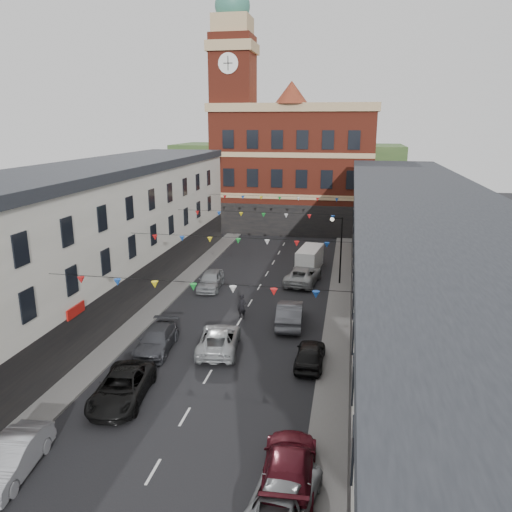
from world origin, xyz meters
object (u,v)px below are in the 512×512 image
Objects in this scene: street_lamp at (338,241)px; car_left_c at (122,387)px; car_left_d at (157,340)px; car_right_c at (289,466)px; car_right_d at (310,354)px; car_right_f at (303,275)px; car_left_b at (12,458)px; moving_car at (219,339)px; pedestrian at (242,307)px; car_left_e at (211,280)px; car_right_b at (283,496)px; car_right_e at (290,314)px; white_van at (310,259)px.

car_left_c is (-10.15, -21.16, -3.18)m from street_lamp.
car_left_d is 13.99m from car_right_c.
car_left_d is 9.54m from car_right_d.
car_right_f is (-2.95, -0.22, -3.15)m from street_lamp.
moving_car is at bearing 60.43° from car_left_b.
pedestrian reaches higher than car_left_b.
car_left_b is 24.06m from car_left_e.
street_lamp is 27.38m from car_right_b.
car_right_b is at bearing 101.39° from car_right_f.
street_lamp is 1.47× the size of car_right_d.
car_right_e is (7.20, 11.43, 0.10)m from car_left_c.
car_left_d is 16.93m from car_right_f.
car_right_e is at bearing -106.87° from street_lamp.
car_right_e reaches higher than car_left_c.
car_right_e reaches higher than car_right_d.
car_left_e is 2.48× the size of pedestrian.
white_van is (-1.70, 29.82, 0.31)m from car_right_c.
car_left_e is 8.14m from car_right_f.
car_left_c is 7.38m from moving_car.
street_lamp is 1.20× the size of car_right_e.
car_right_e is at bearing -76.66° from car_right_b.
street_lamp is 15.90m from car_right_d.
car_right_c reaches higher than car_left_d.
car_left_c is 10.91m from car_right_b.
car_left_c is 1.05× the size of car_right_e.
white_van is at bearing -89.41° from car_right_c.
car_right_f is 2.99× the size of pedestrian.
street_lamp is 1.25× the size of white_van.
white_van is at bearing 39.40° from car_left_e.
car_right_e is at bearing 31.24° from car_left_d.
street_lamp is at bearing -122.55° from moving_car.
car_right_b is at bearing 92.31° from car_right_e.
car_left_b is 0.92× the size of car_left_d.
pedestrian is at bearing -74.21° from car_right_c.
car_right_d is at bearing 24.94° from car_left_c.
pedestrian is (-5.45, 6.30, 0.22)m from car_right_d.
car_right_c is at bearing -32.59° from car_left_c.
pedestrian is (-3.75, -13.50, -0.14)m from white_van.
car_left_c is 1.01× the size of moving_car.
car_left_e is at bearing -69.71° from car_right_c.
car_left_d is at bearing -94.20° from car_left_e.
car_right_c is at bearing 101.64° from car_right_f.
pedestrian is (-3.55, -9.01, 0.16)m from car_right_f.
street_lamp is 16.40m from moving_car.
moving_car is at bearing -95.25° from white_van.
street_lamp reaches higher than car_left_b.
car_left_c is at bearing 65.49° from car_left_b.
car_left_b is 0.85× the size of car_left_c.
car_right_f is at bearing -85.67° from white_van.
car_left_b is at bearing -113.94° from street_lamp.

